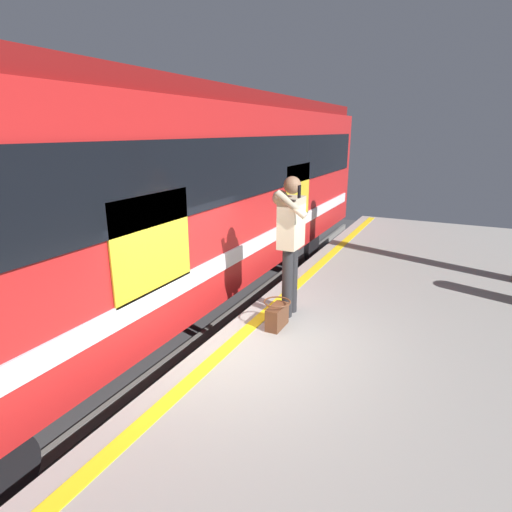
{
  "coord_description": "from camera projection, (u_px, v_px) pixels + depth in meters",
  "views": [
    {
      "loc": [
        3.96,
        2.47,
        3.4
      ],
      "look_at": [
        -0.44,
        0.3,
        1.91
      ],
      "focal_mm": 29.08,
      "sensor_mm": 36.0,
      "label": 1
    }
  ],
  "objects": [
    {
      "name": "track_rail_far",
      "position": [
        80.0,
        351.0,
        6.48
      ],
      "size": [
        21.04,
        0.08,
        0.16
      ],
      "primitive_type": "cube",
      "color": "slate",
      "rests_on": "ground"
    },
    {
      "name": "platform",
      "position": [
        402.0,
        418.0,
        4.34
      ],
      "size": [
        16.18,
        4.44,
        1.01
      ],
      "primitive_type": "cube",
      "color": "gray",
      "rests_on": "ground"
    },
    {
      "name": "safety_line",
      "position": [
        240.0,
        336.0,
        5.01
      ],
      "size": [
        15.86,
        0.16,
        0.01
      ],
      "primitive_type": "cube",
      "color": "yellow",
      "rests_on": "platform"
    },
    {
      "name": "passenger",
      "position": [
        291.0,
        235.0,
        5.33
      ],
      "size": [
        0.57,
        0.55,
        1.85
      ],
      "color": "#262628",
      "rests_on": "platform"
    },
    {
      "name": "ground_plane",
      "position": [
        221.0,
        401.0,
        5.43
      ],
      "size": [
        24.27,
        24.27,
        0.0
      ],
      "primitive_type": "plane",
      "color": "#3D3D3F"
    },
    {
      "name": "track_rail_near",
      "position": [
        153.0,
        374.0,
        5.88
      ],
      "size": [
        21.04,
        0.08,
        0.16
      ],
      "primitive_type": "cube",
      "color": "slate",
      "rests_on": "ground"
    },
    {
      "name": "train_carriage",
      "position": [
        174.0,
        189.0,
        6.91
      ],
      "size": [
        12.67,
        2.75,
        3.85
      ],
      "color": "red",
      "rests_on": "ground"
    },
    {
      "name": "handbag",
      "position": [
        277.0,
        315.0,
        5.2
      ],
      "size": [
        0.38,
        0.34,
        0.35
      ],
      "color": "#59331E",
      "rests_on": "platform"
    }
  ]
}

